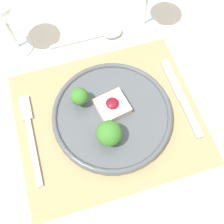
# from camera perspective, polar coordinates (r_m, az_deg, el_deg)

# --- Properties ---
(ground_plane) EXTENTS (8.00, 8.00, 0.00)m
(ground_plane) POSITION_cam_1_polar(r_m,az_deg,el_deg) (1.34, -0.37, -14.21)
(ground_plane) COLOR brown
(dining_table) EXTENTS (1.46, 1.27, 0.76)m
(dining_table) POSITION_cam_1_polar(r_m,az_deg,el_deg) (0.68, -0.71, -3.85)
(dining_table) COLOR beige
(dining_table) RESTS_ON ground_plane
(placemat) EXTENTS (0.41, 0.35, 0.00)m
(placemat) POSITION_cam_1_polar(r_m,az_deg,el_deg) (0.60, -0.79, -1.28)
(placemat) COLOR #9E895B
(placemat) RESTS_ON dining_table
(dinner_plate) EXTENTS (0.27, 0.27, 0.08)m
(dinner_plate) POSITION_cam_1_polar(r_m,az_deg,el_deg) (0.59, -0.22, -0.44)
(dinner_plate) COLOR #4C5156
(dinner_plate) RESTS_ON placemat
(fork) EXTENTS (0.02, 0.22, 0.01)m
(fork) POSITION_cam_1_polar(r_m,az_deg,el_deg) (0.61, -17.38, -4.12)
(fork) COLOR #B2B2B7
(fork) RESTS_ON placemat
(knife) EXTENTS (0.02, 0.22, 0.01)m
(knife) POSITION_cam_1_polar(r_m,az_deg,el_deg) (0.64, 15.26, 2.15)
(knife) COLOR #B2B2B7
(knife) RESTS_ON placemat
(spoon) EXTENTS (0.20, 0.05, 0.02)m
(spoon) POSITION_cam_1_polar(r_m,az_deg,el_deg) (0.73, -1.52, 16.72)
(spoon) COLOR #B2B2B7
(spoon) RESTS_ON dining_table
(wine_glass_far) EXTENTS (0.09, 0.09, 0.16)m
(wine_glass_far) POSITION_cam_1_polar(r_m,az_deg,el_deg) (0.67, -22.79, 18.91)
(wine_glass_far) COLOR white
(wine_glass_far) RESTS_ON dining_table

